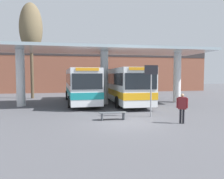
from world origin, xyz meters
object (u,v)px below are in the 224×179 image
(pedestrian_waiting, at_px, (182,105))
(parked_car_street, at_px, (108,86))
(waiting_bench_near_pillar, at_px, (113,114))
(info_sign_platform, at_px, (151,80))
(transit_bus_center_bay, at_px, (123,84))
(poplar_tree_behind_left, at_px, (31,29))
(transit_bus_left_bay, at_px, (81,84))

(pedestrian_waiting, distance_m, parked_car_street, 21.03)
(waiting_bench_near_pillar, height_order, info_sign_platform, info_sign_platform)
(transit_bus_center_bay, height_order, info_sign_platform, info_sign_platform)
(transit_bus_center_bay, bearing_deg, poplar_tree_behind_left, -32.25)
(poplar_tree_behind_left, height_order, parked_car_street, poplar_tree_behind_left)
(transit_bus_center_bay, height_order, pedestrian_waiting, transit_bus_center_bay)
(info_sign_platform, bearing_deg, transit_bus_left_bay, 116.58)
(transit_bus_center_bay, distance_m, info_sign_platform, 7.35)
(transit_bus_center_bay, height_order, poplar_tree_behind_left, poplar_tree_behind_left)
(waiting_bench_near_pillar, bearing_deg, parked_car_street, 80.89)
(parked_car_street, bearing_deg, poplar_tree_behind_left, -154.92)
(info_sign_platform, bearing_deg, parked_car_street, 88.52)
(transit_bus_left_bay, xyz_separation_m, parked_car_street, (4.54, 10.69, -0.79))
(transit_bus_left_bay, bearing_deg, poplar_tree_behind_left, -47.55)
(poplar_tree_behind_left, bearing_deg, parked_car_street, 28.31)
(transit_bus_left_bay, height_order, waiting_bench_near_pillar, transit_bus_left_bay)
(info_sign_platform, bearing_deg, poplar_tree_behind_left, 124.84)
(waiting_bench_near_pillar, relative_size, pedestrian_waiting, 1.00)
(transit_bus_center_bay, relative_size, parked_car_street, 2.45)
(poplar_tree_behind_left, bearing_deg, transit_bus_center_bay, -33.21)
(transit_bus_left_bay, distance_m, parked_car_street, 11.64)
(parked_car_street, bearing_deg, waiting_bench_near_pillar, -102.34)
(waiting_bench_near_pillar, distance_m, info_sign_platform, 3.34)
(transit_bus_center_bay, height_order, waiting_bench_near_pillar, transit_bus_center_bay)
(transit_bus_center_bay, xyz_separation_m, poplar_tree_behind_left, (-9.41, 6.16, 6.20))
(transit_bus_left_bay, height_order, poplar_tree_behind_left, poplar_tree_behind_left)
(info_sign_platform, xyz_separation_m, poplar_tree_behind_left, (-9.39, 13.49, 5.68))
(info_sign_platform, bearing_deg, waiting_bench_near_pillar, -169.22)
(info_sign_platform, distance_m, poplar_tree_behind_left, 17.38)
(poplar_tree_behind_left, relative_size, parked_car_street, 2.40)
(poplar_tree_behind_left, bearing_deg, pedestrian_waiting, -56.59)
(transit_bus_left_bay, xyz_separation_m, poplar_tree_behind_left, (-5.33, 5.37, 6.21))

